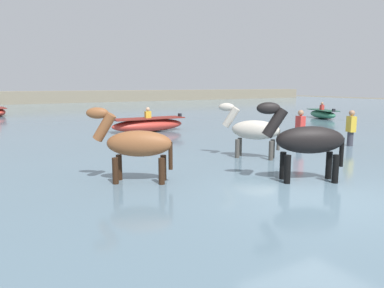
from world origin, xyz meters
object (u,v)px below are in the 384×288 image
(horse_trailing_black, at_px, (306,142))
(horse_flank_pinto, at_px, (253,131))
(boat_near_port, at_px, (323,114))
(horse_lead_chestnut, at_px, (136,146))
(boat_distant_east, at_px, (148,125))
(person_wading_close, at_px, (351,132))
(person_spectator_far, at_px, (300,132))

(horse_trailing_black, bearing_deg, horse_flank_pinto, 75.13)
(boat_near_port, bearing_deg, horse_lead_chestnut, -152.49)
(horse_flank_pinto, xyz_separation_m, boat_distant_east, (-0.16, 7.04, -0.46))
(person_wading_close, bearing_deg, person_spectator_far, 146.06)
(horse_trailing_black, height_order, boat_distant_east, horse_trailing_black)
(horse_lead_chestnut, bearing_deg, person_wading_close, 4.81)
(horse_flank_pinto, relative_size, boat_distant_east, 0.57)
(horse_lead_chestnut, height_order, boat_near_port, horse_lead_chestnut)
(horse_lead_chestnut, distance_m, horse_trailing_black, 3.69)
(person_spectator_far, bearing_deg, boat_near_port, 36.03)
(boat_distant_east, distance_m, person_spectator_far, 6.88)
(horse_trailing_black, bearing_deg, person_wading_close, 26.71)
(boat_near_port, distance_m, person_wading_close, 10.70)
(horse_flank_pinto, bearing_deg, boat_distant_east, 91.29)
(horse_trailing_black, xyz_separation_m, horse_flank_pinto, (0.69, 2.60, -0.10))
(boat_near_port, bearing_deg, horse_trailing_black, -141.41)
(horse_trailing_black, distance_m, boat_near_port, 16.09)
(horse_lead_chestnut, height_order, horse_trailing_black, horse_trailing_black)
(horse_flank_pinto, relative_size, person_wading_close, 1.20)
(horse_lead_chestnut, xyz_separation_m, person_wading_close, (8.18, 0.69, -0.33))
(horse_lead_chestnut, distance_m, person_spectator_far, 6.96)
(horse_lead_chestnut, distance_m, person_wading_close, 8.22)
(horse_trailing_black, relative_size, person_spectator_far, 1.30)
(boat_near_port, distance_m, person_spectator_far, 11.17)
(boat_distant_east, bearing_deg, boat_near_port, 1.84)
(horse_lead_chestnut, relative_size, horse_flank_pinto, 1.03)
(horse_trailing_black, height_order, person_spectator_far, horse_trailing_black)
(person_spectator_far, bearing_deg, person_wading_close, -33.94)
(boat_near_port, height_order, person_spectator_far, person_spectator_far)
(horse_trailing_black, xyz_separation_m, person_wading_close, (4.97, 2.50, -0.39))
(horse_lead_chestnut, distance_m, horse_flank_pinto, 3.98)
(boat_distant_east, xyz_separation_m, boat_near_port, (12.04, 0.39, -0.03))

